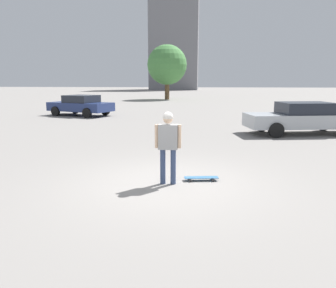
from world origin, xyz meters
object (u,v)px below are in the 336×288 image
Objects in this scene: person at (168,140)px; skateboard at (201,178)px; car_parked_near at (303,118)px; car_parked_far at (81,105)px.

skateboard is (-0.75, -0.33, -0.95)m from person.
person is at bearing 46.02° from car_parked_near.
car_parked_far is at bearing 115.40° from person.
car_parked_far is at bearing -68.05° from skateboard.
car_parked_near is (-5.02, -7.68, -0.30)m from person.
person is at bearing 14.70° from skateboard.
car_parked_near reaches higher than car_parked_far.
car_parked_far is (8.19, -13.70, 0.64)m from skateboard.
car_parked_near is at bearing -129.11° from skateboard.
car_parked_far reaches higher than skateboard.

